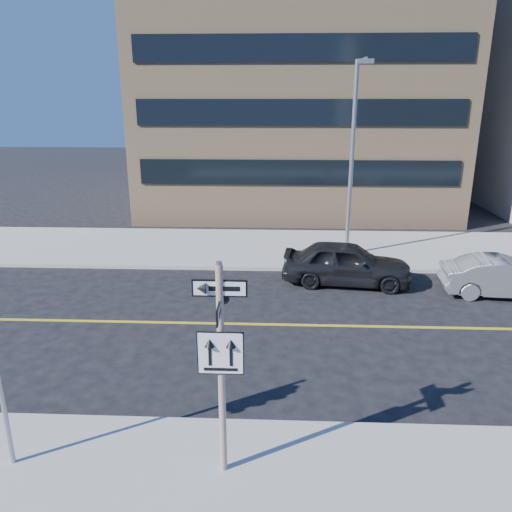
{
  "coord_description": "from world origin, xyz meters",
  "views": [
    {
      "loc": [
        0.93,
        -10.1,
        6.75
      ],
      "look_at": [
        0.32,
        4.0,
        2.23
      ],
      "focal_mm": 35.0,
      "sensor_mm": 36.0,
      "label": 1
    }
  ],
  "objects_px": {
    "sign_pole": "(221,360)",
    "streetlight_a": "(353,148)",
    "parked_car_a": "(346,263)",
    "parked_car_b": "(504,277)"
  },
  "relations": [
    {
      "from": "parked_car_a",
      "to": "streetlight_a",
      "type": "height_order",
      "value": "streetlight_a"
    },
    {
      "from": "parked_car_b",
      "to": "parked_car_a",
      "type": "bearing_deg",
      "value": 84.41
    },
    {
      "from": "sign_pole",
      "to": "streetlight_a",
      "type": "height_order",
      "value": "streetlight_a"
    },
    {
      "from": "sign_pole",
      "to": "streetlight_a",
      "type": "bearing_deg",
      "value": 73.23
    },
    {
      "from": "parked_car_a",
      "to": "parked_car_b",
      "type": "height_order",
      "value": "parked_car_a"
    },
    {
      "from": "parked_car_b",
      "to": "streetlight_a",
      "type": "height_order",
      "value": "streetlight_a"
    },
    {
      "from": "sign_pole",
      "to": "parked_car_a",
      "type": "bearing_deg",
      "value": 70.87
    },
    {
      "from": "sign_pole",
      "to": "streetlight_a",
      "type": "distance_m",
      "value": 14.05
    },
    {
      "from": "sign_pole",
      "to": "parked_car_a",
      "type": "relative_size",
      "value": 0.85
    },
    {
      "from": "parked_car_a",
      "to": "parked_car_b",
      "type": "bearing_deg",
      "value": -93.85
    }
  ]
}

